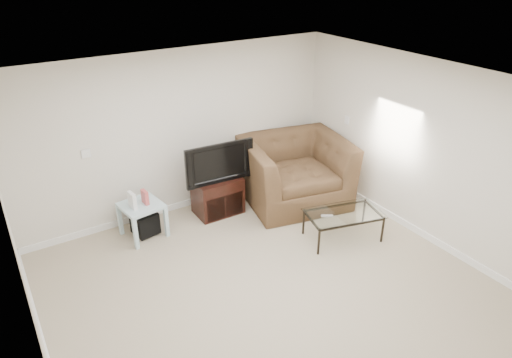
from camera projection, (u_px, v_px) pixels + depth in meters
floor at (274, 293)px, 5.50m from camera, size 5.00×5.00×0.00m
ceiling at (279, 91)px, 4.37m from camera, size 5.00×5.00×0.00m
wall_back at (181, 133)px, 6.82m from camera, size 5.00×0.02×2.50m
wall_left at (26, 285)px, 3.74m from camera, size 0.02×5.00×2.50m
wall_right at (429, 154)px, 6.13m from camera, size 0.02×5.00×2.50m
plate_back at (86, 154)px, 6.14m from camera, size 0.12×0.02×0.12m
plate_right_switch at (347, 120)px, 7.33m from camera, size 0.02×0.09×0.13m
plate_right_outlet at (354, 180)px, 7.54m from camera, size 0.02×0.08×0.12m
tv_stand at (218, 195)px, 7.07m from camera, size 0.71×0.50×0.59m
dvd_player at (218, 185)px, 6.95m from camera, size 0.37×0.26×0.05m
television at (217, 161)px, 6.78m from camera, size 1.01×0.27×0.62m
side_table at (143, 220)px, 6.51m from camera, size 0.60×0.60×0.51m
subwoofer at (145, 223)px, 6.58m from camera, size 0.37×0.37×0.32m
game_console at (132, 200)px, 6.25m from camera, size 0.07×0.18×0.23m
game_case at (145, 197)px, 6.37m from camera, size 0.07×0.15×0.20m
recliner at (295, 161)px, 7.23m from camera, size 1.79×1.36×1.40m
coffee_table at (343, 225)px, 6.47m from camera, size 1.17×0.84×0.41m
remote at (327, 216)px, 6.29m from camera, size 0.16×0.12×0.02m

